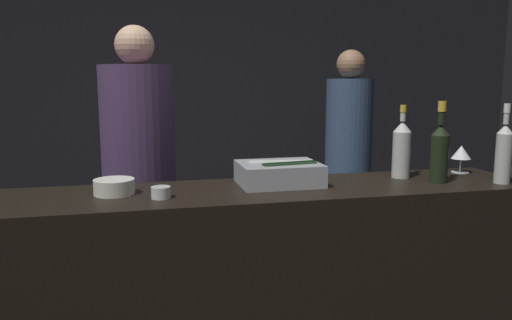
% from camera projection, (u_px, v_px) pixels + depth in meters
% --- Properties ---
extents(wall_back_chalkboard, '(6.40, 0.06, 2.80)m').
position_uv_depth(wall_back_chalkboard, '(192.00, 92.00, 4.45)').
color(wall_back_chalkboard, black).
rests_on(wall_back_chalkboard, ground_plane).
extents(bar_counter, '(2.45, 0.50, 1.05)m').
position_uv_depth(bar_counter, '(257.00, 306.00, 2.19)').
color(bar_counter, black).
rests_on(bar_counter, ground_plane).
extents(ice_bin_with_bottles, '(0.35, 0.28, 0.11)m').
position_uv_depth(ice_bin_with_bottles, '(280.00, 172.00, 2.20)').
color(ice_bin_with_bottles, '#9EA0A5').
rests_on(ice_bin_with_bottles, bar_counter).
extents(bowl_white, '(0.16, 0.16, 0.06)m').
position_uv_depth(bowl_white, '(114.00, 186.00, 2.01)').
color(bowl_white, silver).
rests_on(bowl_white, bar_counter).
extents(wine_glass, '(0.09, 0.09, 0.14)m').
position_uv_depth(wine_glass, '(461.00, 153.00, 2.47)').
color(wine_glass, silver).
rests_on(wine_glass, bar_counter).
extents(candle_votive, '(0.08, 0.08, 0.05)m').
position_uv_depth(candle_votive, '(161.00, 192.00, 1.94)').
color(candle_votive, silver).
rests_on(candle_votive, bar_counter).
extents(white_wine_bottle, '(0.07, 0.07, 0.35)m').
position_uv_depth(white_wine_bottle, '(504.00, 151.00, 2.21)').
color(white_wine_bottle, '#B2B7AD').
rests_on(white_wine_bottle, bar_counter).
extents(rose_wine_bottle, '(0.08, 0.08, 0.34)m').
position_uv_depth(rose_wine_bottle, '(402.00, 148.00, 2.33)').
color(rose_wine_bottle, '#B2B7AD').
rests_on(rose_wine_bottle, bar_counter).
extents(champagne_bottle, '(0.08, 0.08, 0.36)m').
position_uv_depth(champagne_bottle, '(440.00, 150.00, 2.22)').
color(champagne_bottle, black).
rests_on(champagne_bottle, bar_counter).
extents(person_in_hoodie, '(0.35, 0.35, 1.73)m').
position_uv_depth(person_in_hoodie, '(348.00, 153.00, 3.75)').
color(person_in_hoodie, black).
rests_on(person_in_hoodie, ground_plane).
extents(person_blond_tee, '(0.40, 0.40, 1.80)m').
position_uv_depth(person_blond_tee, '(139.00, 173.00, 2.77)').
color(person_blond_tee, black).
rests_on(person_blond_tee, ground_plane).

